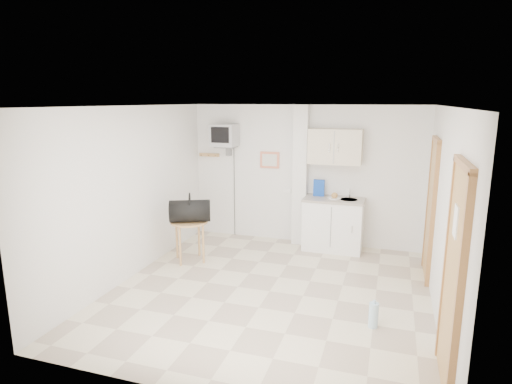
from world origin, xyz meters
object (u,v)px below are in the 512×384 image
(crt_television, at_px, (225,136))
(round_table, at_px, (189,226))
(water_bottle, at_px, (373,315))
(duffel_bag, at_px, (190,211))

(crt_television, relative_size, round_table, 3.19)
(crt_television, distance_m, round_table, 1.88)
(round_table, distance_m, water_bottle, 3.25)
(duffel_bag, xyz_separation_m, water_bottle, (2.92, -1.22, -0.70))
(water_bottle, bearing_deg, duffel_bag, 157.29)
(round_table, xyz_separation_m, water_bottle, (2.96, -1.26, -0.43))
(crt_television, xyz_separation_m, water_bottle, (2.85, -2.57, -1.79))
(round_table, bearing_deg, crt_television, 85.15)
(round_table, height_order, duffel_bag, duffel_bag)
(crt_television, xyz_separation_m, round_table, (-0.11, -1.30, -1.36))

